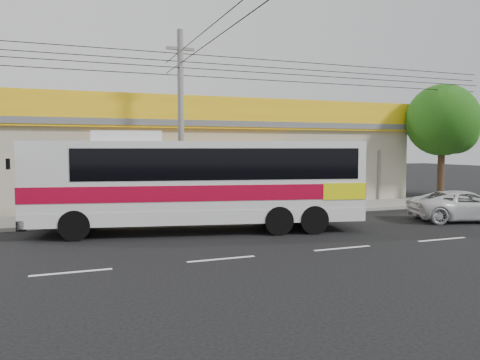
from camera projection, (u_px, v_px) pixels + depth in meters
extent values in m
plane|color=black|center=(304.00, 235.00, 16.98)|extent=(120.00, 120.00, 0.00)
cube|color=gray|center=(244.00, 211.00, 22.57)|extent=(30.00, 3.20, 0.15)
cube|color=#ACA48A|center=(210.00, 165.00, 27.65)|extent=(22.00, 8.00, 4.20)
cube|color=#5B5D63|center=(210.00, 127.00, 27.50)|extent=(22.60, 8.60, 0.30)
cube|color=yellow|center=(234.00, 113.00, 23.61)|extent=(22.00, 0.24, 1.60)
cube|color=#A3090E|center=(195.00, 112.00, 22.88)|extent=(9.00, 0.10, 1.20)
cube|color=#157931|center=(344.00, 116.00, 25.88)|extent=(2.40, 0.10, 1.10)
cube|color=navy|center=(384.00, 117.00, 26.84)|extent=(2.20, 0.10, 1.10)
cube|color=#A3090E|center=(40.00, 108.00, 20.40)|extent=(3.00, 0.10, 1.10)
cube|color=#F8AF0D|center=(197.00, 151.00, 22.87)|extent=(10.00, 1.20, 0.37)
cube|color=silver|center=(198.00, 181.00, 17.46)|extent=(12.39, 5.02, 2.93)
cube|color=#A80725|center=(198.00, 190.00, 17.49)|extent=(12.43, 5.07, 0.56)
cube|color=#DEE10B|center=(333.00, 188.00, 18.27)|extent=(2.12, 2.87, 0.61)
cube|color=black|center=(217.00, 163.00, 17.52)|extent=(10.42, 4.64, 1.11)
cube|color=black|center=(29.00, 170.00, 16.54)|extent=(0.63, 2.21, 1.52)
cube|color=silver|center=(128.00, 136.00, 16.97)|extent=(2.67, 1.89, 0.36)
cylinder|color=black|center=(75.00, 225.00, 15.80)|extent=(1.10, 0.54, 1.05)
cylinder|color=black|center=(86.00, 216.00, 18.05)|extent=(1.10, 0.54, 1.05)
cylinder|color=black|center=(314.00, 220.00, 17.05)|extent=(1.10, 0.54, 1.05)
cylinder|color=black|center=(297.00, 211.00, 19.30)|extent=(1.10, 0.54, 1.05)
imported|color=maroon|center=(50.00, 207.00, 20.43)|extent=(1.70, 1.25, 0.85)
imported|color=silver|center=(466.00, 206.00, 20.10)|extent=(5.10, 3.47, 1.30)
cylinder|color=slate|center=(181.00, 125.00, 20.58)|extent=(0.27, 0.27, 8.28)
cube|color=slate|center=(180.00, 49.00, 20.35)|extent=(1.24, 0.12, 0.12)
cylinder|color=#321E14|center=(441.00, 173.00, 26.87)|extent=(0.39, 0.39, 3.43)
sphere|color=#0F420E|center=(442.00, 120.00, 26.66)|extent=(4.08, 4.08, 4.08)
sphere|color=#0F420E|center=(455.00, 131.00, 26.63)|extent=(2.57, 2.57, 2.57)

